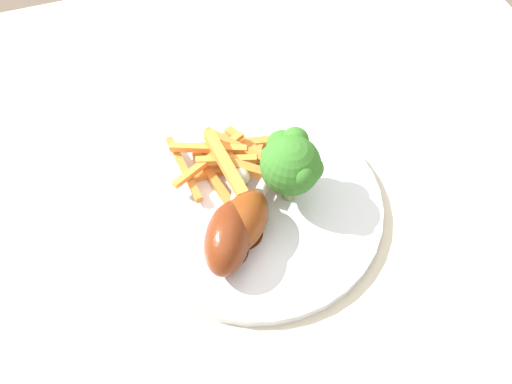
{
  "coord_description": "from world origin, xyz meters",
  "views": [
    {
      "loc": [
        -0.04,
        -0.38,
        1.26
      ],
      "look_at": [
        0.08,
        -0.04,
        0.75
      ],
      "focal_mm": 42.28,
      "sensor_mm": 36.0,
      "label": 1
    }
  ],
  "objects_px": {
    "broccoli_floret_front": "(290,163)",
    "chicken_drumstick_near": "(229,235)",
    "dinner_plate": "(256,206)",
    "dining_table": "(189,252)",
    "carrot_fries_pile": "(230,160)",
    "chicken_drumstick_far": "(245,218)"
  },
  "relations": [
    {
      "from": "broccoli_floret_front",
      "to": "chicken_drumstick_near",
      "type": "relative_size",
      "value": 0.67
    },
    {
      "from": "dinner_plate",
      "to": "chicken_drumstick_near",
      "type": "xyz_separation_m",
      "value": [
        -0.04,
        -0.04,
        0.03
      ]
    },
    {
      "from": "broccoli_floret_front",
      "to": "dining_table",
      "type": "bearing_deg",
      "value": 163.04
    },
    {
      "from": "broccoli_floret_front",
      "to": "carrot_fries_pile",
      "type": "height_order",
      "value": "broccoli_floret_front"
    },
    {
      "from": "chicken_drumstick_far",
      "to": "carrot_fries_pile",
      "type": "bearing_deg",
      "value": 83.98
    },
    {
      "from": "dining_table",
      "to": "chicken_drumstick_far",
      "type": "height_order",
      "value": "chicken_drumstick_far"
    },
    {
      "from": "carrot_fries_pile",
      "to": "dining_table",
      "type": "bearing_deg",
      "value": -164.56
    },
    {
      "from": "chicken_drumstick_near",
      "to": "chicken_drumstick_far",
      "type": "bearing_deg",
      "value": 33.86
    },
    {
      "from": "carrot_fries_pile",
      "to": "chicken_drumstick_near",
      "type": "relative_size",
      "value": 1.03
    },
    {
      "from": "dining_table",
      "to": "carrot_fries_pile",
      "type": "distance_m",
      "value": 0.15
    },
    {
      "from": "dinner_plate",
      "to": "chicken_drumstick_near",
      "type": "distance_m",
      "value": 0.07
    },
    {
      "from": "chicken_drumstick_far",
      "to": "chicken_drumstick_near",
      "type": "bearing_deg",
      "value": -146.14
    },
    {
      "from": "carrot_fries_pile",
      "to": "chicken_drumstick_near",
      "type": "height_order",
      "value": "chicken_drumstick_near"
    },
    {
      "from": "carrot_fries_pile",
      "to": "dinner_plate",
      "type": "bearing_deg",
      "value": -77.19
    },
    {
      "from": "chicken_drumstick_near",
      "to": "carrot_fries_pile",
      "type": "bearing_deg",
      "value": 72.39
    },
    {
      "from": "dinner_plate",
      "to": "carrot_fries_pile",
      "type": "bearing_deg",
      "value": 102.81
    },
    {
      "from": "dining_table",
      "to": "chicken_drumstick_near",
      "type": "relative_size",
      "value": 8.37
    },
    {
      "from": "dinner_plate",
      "to": "chicken_drumstick_far",
      "type": "relative_size",
      "value": 2.53
    },
    {
      "from": "chicken_drumstick_near",
      "to": "dinner_plate",
      "type": "bearing_deg",
      "value": 45.64
    },
    {
      "from": "chicken_drumstick_near",
      "to": "dining_table",
      "type": "bearing_deg",
      "value": 113.02
    },
    {
      "from": "dining_table",
      "to": "dinner_plate",
      "type": "distance_m",
      "value": 0.14
    },
    {
      "from": "dining_table",
      "to": "chicken_drumstick_far",
      "type": "bearing_deg",
      "value": -49.1
    }
  ]
}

